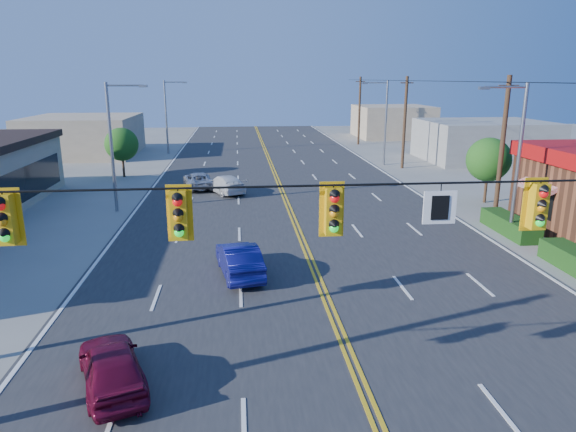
{
  "coord_description": "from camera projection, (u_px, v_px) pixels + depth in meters",
  "views": [
    {
      "loc": [
        -3.23,
        -10.64,
        8.23
      ],
      "look_at": [
        -1.04,
        11.6,
        2.2
      ],
      "focal_mm": 32.0,
      "sensor_mm": 36.0,
      "label": 1
    }
  ],
  "objects": [
    {
      "name": "ground",
      "position": [
        376.0,
        422.0,
        12.67
      ],
      "size": [
        160.0,
        160.0,
        0.0
      ],
      "primitive_type": "plane",
      "color": "gray",
      "rests_on": "ground"
    },
    {
      "name": "road",
      "position": [
        291.0,
        214.0,
        31.88
      ],
      "size": [
        20.0,
        120.0,
        0.06
      ],
      "primitive_type": "cube",
      "color": "#2D2D30",
      "rests_on": "ground"
    },
    {
      "name": "signal_span",
      "position": [
        380.0,
        233.0,
        11.39
      ],
      "size": [
        24.32,
        0.34,
        9.0
      ],
      "color": "#47301E",
      "rests_on": "ground"
    },
    {
      "name": "streetlight_se",
      "position": [
        515.0,
        154.0,
        25.97
      ],
      "size": [
        2.55,
        0.25,
        8.0
      ],
      "color": "gray",
      "rests_on": "ground"
    },
    {
      "name": "streetlight_ne",
      "position": [
        384.0,
        118.0,
        49.03
      ],
      "size": [
        2.55,
        0.25,
        8.0
      ],
      "color": "gray",
      "rests_on": "ground"
    },
    {
      "name": "streetlight_sw",
      "position": [
        114.0,
        140.0,
        31.61
      ],
      "size": [
        2.55,
        0.25,
        8.0
      ],
      "color": "gray",
      "rests_on": "ground"
    },
    {
      "name": "streetlight_nw",
      "position": [
        168.0,
        113.0,
        56.6
      ],
      "size": [
        2.55,
        0.25,
        8.0
      ],
      "color": "gray",
      "rests_on": "ground"
    },
    {
      "name": "utility_pole_near",
      "position": [
        502.0,
        149.0,
        30.03
      ],
      "size": [
        0.28,
        0.28,
        8.4
      ],
      "primitive_type": "cylinder",
      "color": "#47301E",
      "rests_on": "ground"
    },
    {
      "name": "utility_pole_mid",
      "position": [
        405.0,
        123.0,
        47.33
      ],
      "size": [
        0.28,
        0.28,
        8.4
      ],
      "primitive_type": "cylinder",
      "color": "#47301E",
      "rests_on": "ground"
    },
    {
      "name": "utility_pole_far",
      "position": [
        359.0,
        111.0,
        64.62
      ],
      "size": [
        0.28,
        0.28,
        8.4
      ],
      "primitive_type": "cylinder",
      "color": "#47301E",
      "rests_on": "ground"
    },
    {
      "name": "tree_kfc_rear",
      "position": [
        489.0,
        160.0,
        34.33
      ],
      "size": [
        2.94,
        2.94,
        4.41
      ],
      "color": "#47301E",
      "rests_on": "ground"
    },
    {
      "name": "tree_west",
      "position": [
        122.0,
        144.0,
        43.38
      ],
      "size": [
        2.8,
        2.8,
        4.2
      ],
      "color": "#47301E",
      "rests_on": "ground"
    },
    {
      "name": "bld_east_mid",
      "position": [
        484.0,
        141.0,
        52.67
      ],
      "size": [
        12.0,
        10.0,
        4.0
      ],
      "primitive_type": "cube",
      "color": "gray",
      "rests_on": "ground"
    },
    {
      "name": "bld_west_far",
      "position": [
        84.0,
        136.0,
        56.35
      ],
      "size": [
        11.0,
        12.0,
        4.2
      ],
      "primitive_type": "cube",
      "color": "tan",
      "rests_on": "ground"
    },
    {
      "name": "bld_east_far",
      "position": [
        392.0,
        121.0,
        73.48
      ],
      "size": [
        10.0,
        10.0,
        4.4
      ],
      "primitive_type": "cube",
      "color": "tan",
      "rests_on": "ground"
    },
    {
      "name": "car_magenta",
      "position": [
        112.0,
        367.0,
        13.89
      ],
      "size": [
        2.74,
        4.1,
        1.3
      ],
      "primitive_type": "imported",
      "rotation": [
        0.0,
        0.0,
        3.49
      ],
      "color": "maroon",
      "rests_on": "ground"
    },
    {
      "name": "car_blue",
      "position": [
        239.0,
        261.0,
        21.87
      ],
      "size": [
        2.18,
        4.43,
        1.4
      ],
      "primitive_type": "imported",
      "rotation": [
        0.0,
        0.0,
        3.31
      ],
      "color": "navy",
      "rests_on": "ground"
    },
    {
      "name": "car_white",
      "position": [
        225.0,
        185.0,
        37.62
      ],
      "size": [
        3.51,
        4.8,
        1.29
      ],
      "primitive_type": "imported",
      "rotation": [
        0.0,
        0.0,
        3.57
      ],
      "color": "silver",
      "rests_on": "ground"
    },
    {
      "name": "car_silver",
      "position": [
        198.0,
        181.0,
        39.14
      ],
      "size": [
        2.76,
        4.69,
        1.22
      ],
      "primitive_type": "imported",
      "rotation": [
        0.0,
        0.0,
        3.31
      ],
      "color": "#AFAFB5",
      "rests_on": "ground"
    }
  ]
}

